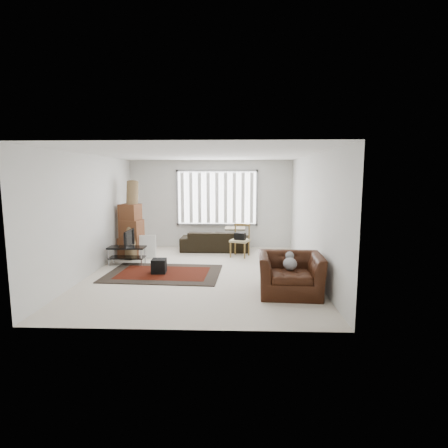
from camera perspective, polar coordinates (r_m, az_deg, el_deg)
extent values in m
plane|color=beige|center=(8.14, -3.72, -7.99)|extent=(6.00, 6.00, 0.00)
cube|color=white|center=(7.85, -3.90, 11.34)|extent=(5.00, 6.00, 0.02)
cube|color=silver|center=(10.86, -2.20, 3.25)|extent=(5.00, 0.02, 2.70)
cube|color=silver|center=(4.94, -7.35, -2.37)|extent=(5.00, 0.02, 2.70)
cube|color=silver|center=(8.51, -20.81, 1.47)|extent=(0.02, 6.00, 2.70)
cube|color=silver|center=(8.02, 14.26, 1.38)|extent=(0.02, 6.00, 2.70)
cube|color=white|center=(10.81, -1.15, 4.30)|extent=(2.40, 0.01, 1.60)
cube|color=gray|center=(10.79, -1.16, 4.29)|extent=(2.52, 0.06, 1.72)
cube|color=white|center=(10.75, -1.17, 4.28)|extent=(2.40, 0.02, 1.55)
cube|color=black|center=(8.18, -9.83, -7.94)|extent=(2.63, 1.83, 0.02)
cube|color=#3F0F05|center=(8.18, -9.83, -7.86)|extent=(2.07, 1.27, 0.00)
cube|color=black|center=(9.12, -15.59, -3.71)|extent=(0.91, 0.41, 0.04)
cube|color=black|center=(9.17, -15.53, -5.27)|extent=(0.88, 0.38, 0.03)
cylinder|color=#B2B2B7|center=(9.14, -18.34, -5.15)|extent=(0.03, 0.03, 0.46)
cylinder|color=#B2B2B7|center=(8.88, -13.34, -5.32)|extent=(0.03, 0.03, 0.46)
cylinder|color=#B2B2B7|center=(9.45, -17.61, -4.69)|extent=(0.03, 0.03, 0.46)
cylinder|color=#B2B2B7|center=(9.21, -12.77, -4.83)|extent=(0.03, 0.03, 0.46)
imported|color=black|center=(9.08, -15.65, -2.28)|extent=(0.10, 0.74, 0.43)
cube|color=black|center=(8.17, -10.56, -6.75)|extent=(0.33, 0.33, 0.32)
cube|color=brown|center=(10.02, -14.81, -3.63)|extent=(0.69, 0.64, 0.54)
cube|color=brown|center=(9.90, -14.85, -0.75)|extent=(0.62, 0.58, 0.49)
cube|color=brown|center=(9.90, -15.08, 1.93)|extent=(0.57, 0.57, 0.43)
cube|color=silver|center=(9.74, -12.51, -3.62)|extent=(0.50, 0.20, 0.63)
cylinder|color=brown|center=(9.83, -14.82, 0.77)|extent=(0.42, 0.98, 2.11)
imported|color=black|center=(10.42, -1.43, -2.26)|extent=(2.04, 0.90, 0.78)
cube|color=#958862|center=(9.66, 2.60, -2.73)|extent=(0.61, 0.61, 0.05)
cylinder|color=brown|center=(9.58, 1.07, -4.18)|extent=(0.04, 0.04, 0.45)
cylinder|color=brown|center=(9.46, 3.39, -4.35)|extent=(0.04, 0.04, 0.45)
cylinder|color=brown|center=(9.95, 1.84, -3.72)|extent=(0.04, 0.04, 0.45)
cylinder|color=brown|center=(9.83, 4.08, -3.88)|extent=(0.04, 0.04, 0.45)
cube|color=brown|center=(9.79, 3.00, -0.12)|extent=(0.44, 0.18, 0.06)
cube|color=brown|center=(9.88, 1.87, -1.17)|extent=(0.05, 0.05, 0.45)
cube|color=brown|center=(9.76, 4.12, -1.30)|extent=(0.05, 0.05, 0.45)
cube|color=black|center=(9.64, 2.61, -2.02)|extent=(0.34, 0.26, 0.19)
imported|color=#32160A|center=(6.75, 10.75, -7.60)|extent=(1.24, 1.09, 0.88)
ellipsoid|color=#59595B|center=(6.72, 10.77, -6.53)|extent=(0.26, 0.33, 0.22)
sphere|color=#59595B|center=(6.84, 10.67, -5.11)|extent=(0.16, 0.16, 0.16)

